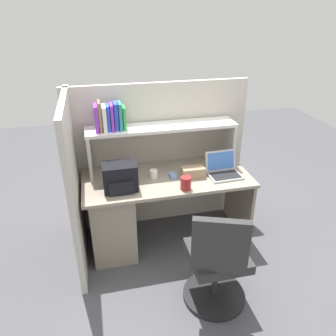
{
  "coord_description": "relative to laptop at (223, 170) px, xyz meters",
  "views": [
    {
      "loc": [
        -0.61,
        -2.68,
        2.22
      ],
      "look_at": [
        0.0,
        -0.05,
        0.85
      ],
      "focal_mm": 34.9,
      "sensor_mm": 36.0,
      "label": 1
    }
  ],
  "objects": [
    {
      "name": "ground_plane",
      "position": [
        -0.54,
        0.08,
        -0.78
      ],
      "size": [
        8.0,
        8.0,
        0.0
      ],
      "primitive_type": "plane",
      "color": "#4C4C51"
    },
    {
      "name": "desk",
      "position": [
        -0.93,
        0.08,
        -0.38
      ],
      "size": [
        1.6,
        0.7,
        0.73
      ],
      "color": "gray",
      "rests_on": "ground_plane"
    },
    {
      "name": "cubicle_partition_rear",
      "position": [
        -0.54,
        0.46,
        -0.01
      ],
      "size": [
        1.84,
        0.05,
        1.55
      ],
      "primitive_type": "cube",
      "color": "#BCB5A8",
      "rests_on": "ground_plane"
    },
    {
      "name": "cubicle_partition_left",
      "position": [
        -1.39,
        0.03,
        -0.01
      ],
      "size": [
        0.05,
        1.06,
        1.55
      ],
      "primitive_type": "cube",
      "color": "#BCB5A8",
      "rests_on": "ground_plane"
    },
    {
      "name": "overhead_hutch",
      "position": [
        -0.54,
        0.28,
        0.3
      ],
      "size": [
        1.44,
        0.28,
        0.45
      ],
      "color": "beige",
      "rests_on": "desk"
    },
    {
      "name": "reference_books_on_shelf",
      "position": [
        -1.03,
        0.28,
        0.52
      ],
      "size": [
        0.28,
        0.18,
        0.27
      ],
      "color": "purple",
      "rests_on": "overhead_hutch"
    },
    {
      "name": "laptop",
      "position": [
        0.0,
        0.0,
        0.0
      ],
      "size": [
        0.32,
        0.27,
        0.22
      ],
      "color": "#B7BABF",
      "rests_on": "desk"
    },
    {
      "name": "backpack",
      "position": [
        -0.99,
        -0.05,
        0.07
      ],
      "size": [
        0.3,
        0.23,
        0.25
      ],
      "color": "black",
      "rests_on": "desk"
    },
    {
      "name": "computer_mouse",
      "position": [
        -0.48,
        0.06,
        -0.03
      ],
      "size": [
        0.06,
        0.1,
        0.03
      ],
      "primitive_type": "cube",
      "rotation": [
        0.0,
        0.0,
        0.01
      ],
      "color": "#7299C6",
      "rests_on": "desk"
    },
    {
      "name": "paper_cup",
      "position": [
        -0.67,
        0.09,
        -0.01
      ],
      "size": [
        0.08,
        0.08,
        0.08
      ],
      "primitive_type": "cylinder",
      "color": "white",
      "rests_on": "desk"
    },
    {
      "name": "tissue_box",
      "position": [
        -0.3,
        0.02,
        -0.0
      ],
      "size": [
        0.22,
        0.12,
        0.1
      ],
      "primitive_type": "cube",
      "rotation": [
        0.0,
        0.0,
        -0.02
      ],
      "color": "#9E7F60",
      "rests_on": "desk"
    },
    {
      "name": "snack_canister",
      "position": [
        -0.43,
        -0.18,
        0.01
      ],
      "size": [
        0.1,
        0.1,
        0.12
      ],
      "primitive_type": "cylinder",
      "color": "maroon",
      "rests_on": "desk"
    },
    {
      "name": "office_chair",
      "position": [
        -0.35,
        -0.82,
        -0.39
      ],
      "size": [
        0.53,
        0.54,
        0.93
      ],
      "rotation": [
        0.0,
        0.0,
        2.79
      ],
      "color": "black",
      "rests_on": "ground_plane"
    }
  ]
}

